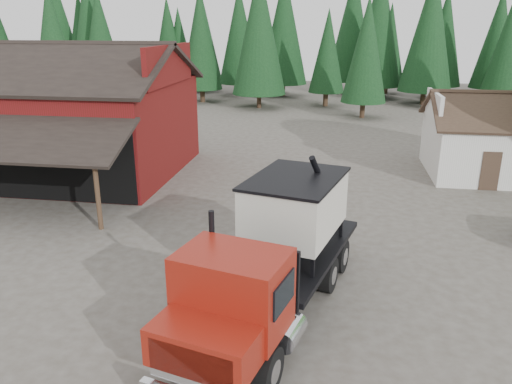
# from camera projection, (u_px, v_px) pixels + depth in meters

# --- Properties ---
(ground) EXTENTS (120.00, 120.00, 0.00)m
(ground) POSITION_uv_depth(u_px,v_px,m) (223.00, 261.00, 17.72)
(ground) COLOR #4C463B
(ground) RESTS_ON ground
(red_barn) EXTENTS (12.80, 13.63, 7.18)m
(red_barn) POSITION_uv_depth(u_px,v_px,m) (69.00, 124.00, 27.78)
(red_barn) COLOR #611013
(red_barn) RESTS_ON ground
(farmhouse) EXTENTS (8.60, 6.42, 4.65)m
(farmhouse) POSITION_uv_depth(u_px,v_px,m) (506.00, 146.00, 27.37)
(farmhouse) COLOR silver
(farmhouse) RESTS_ON ground
(conifer_backdrop) EXTENTS (76.00, 16.00, 16.00)m
(conifer_backdrop) POSITION_uv_depth(u_px,v_px,m) (304.00, 98.00, 56.99)
(conifer_backdrop) COLOR black
(conifer_backdrop) RESTS_ON ground
(near_pine_a) EXTENTS (4.40, 4.40, 11.40)m
(near_pine_a) POSITION_uv_depth(u_px,v_px,m) (53.00, 43.00, 45.19)
(near_pine_a) COLOR #382619
(near_pine_a) RESTS_ON ground
(near_pine_b) EXTENTS (3.96, 3.96, 10.40)m
(near_pine_b) POSITION_uv_depth(u_px,v_px,m) (366.00, 50.00, 42.98)
(near_pine_b) COLOR #382619
(near_pine_b) RESTS_ON ground
(near_pine_d) EXTENTS (5.28, 5.28, 13.40)m
(near_pine_d) POSITION_uv_depth(u_px,v_px,m) (259.00, 31.00, 47.75)
(near_pine_d) COLOR #382619
(near_pine_d) RESTS_ON ground
(feed_truck) EXTENTS (4.79, 9.79, 4.27)m
(feed_truck) POSITION_uv_depth(u_px,v_px,m) (275.00, 250.00, 13.96)
(feed_truck) COLOR black
(feed_truck) RESTS_ON ground
(equip_box) EXTENTS (0.92, 1.22, 0.60)m
(equip_box) POSITION_uv_depth(u_px,v_px,m) (237.00, 305.00, 14.38)
(equip_box) COLOR maroon
(equip_box) RESTS_ON ground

